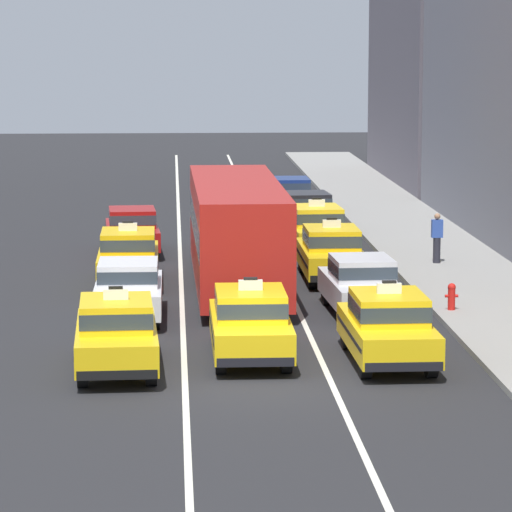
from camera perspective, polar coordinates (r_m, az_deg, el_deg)
The scene contains 19 objects.
ground_plane at distance 31.89m, azimuth 0.11°, elevation -5.06°, with size 160.00×160.00×0.00m, color #232326.
lane_stripe_left_center at distance 51.48m, azimuth -2.98°, elevation 0.24°, with size 0.14×80.00×0.01m, color silver.
lane_stripe_center_right at distance 51.60m, azimuth 0.57°, elevation 0.27°, with size 0.14×80.00×0.01m, color silver.
sidewalk_curb at distance 47.40m, azimuth 7.75°, elevation -0.48°, with size 4.00×90.00×0.15m, color gray.
taxi_left_nearest at distance 33.19m, azimuth -5.46°, elevation -2.99°, with size 1.99×4.63×1.96m.
sedan_left_second at distance 39.07m, azimuth -4.99°, elevation -1.25°, with size 1.77×4.30×1.58m.
taxi_left_third at distance 44.46m, azimuth -5.00°, elevation 0.00°, with size 1.86×4.58×1.96m.
sedan_left_fourth at distance 50.66m, azimuth -4.85°, elevation 1.04°, with size 2.01×4.40×1.58m.
taxi_center_nearest at distance 34.23m, azimuth -0.22°, elevation -2.59°, with size 1.83×4.56×1.96m.
bus_center_second at distance 43.25m, azimuth -0.76°, elevation 1.05°, with size 2.62×11.22×3.22m.
sedan_center_third at distance 52.28m, azimuth -1.03°, elevation 1.31°, with size 1.76×4.30×1.58m.
taxi_right_nearest at distance 33.94m, azimuth 5.16°, elevation -2.73°, with size 1.88×4.58×1.96m.
sedan_right_second at distance 39.73m, azimuth 4.13°, elevation -1.08°, with size 1.95×4.38×1.58m.
taxi_right_third at distance 45.10m, azimuth 2.94°, elevation 0.15°, with size 1.82×4.56×1.96m.
taxi_right_fourth at distance 50.50m, azimuth 2.36°, elevation 1.08°, with size 2.01×4.63×1.96m.
sedan_right_fifth at distance 55.51m, azimuth 2.01°, elevation 1.74°, with size 2.03×4.40×1.58m.
sedan_right_sixth at distance 61.04m, azimuth 1.32°, elevation 2.38°, with size 1.81×4.32×1.58m.
pedestrian_by_storefront at distance 47.87m, azimuth 7.06°, elevation 0.71°, with size 0.36×0.24×1.63m.
fire_hydrant at distance 39.90m, azimuth 7.63°, elevation -1.53°, with size 0.36×0.22×0.73m.
Camera 1 is at (-1.83, -30.92, 7.61)m, focal length 102.69 mm.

